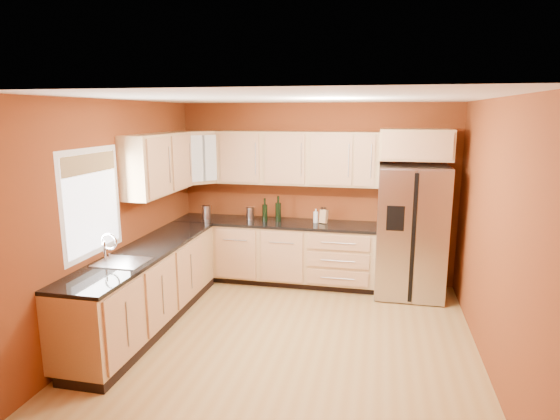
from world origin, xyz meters
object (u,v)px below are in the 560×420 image
(canister_left, at_px, (206,212))
(knife_block, at_px, (324,216))
(wine_bottle_a, at_px, (278,209))
(soap_dispenser, at_px, (316,216))
(refrigerator, at_px, (411,231))

(canister_left, distance_m, knife_block, 1.72)
(canister_left, height_order, knife_block, canister_left)
(wine_bottle_a, distance_m, soap_dispenser, 0.55)
(wine_bottle_a, relative_size, knife_block, 1.93)
(canister_left, distance_m, soap_dispenser, 1.61)
(refrigerator, bearing_deg, wine_bottle_a, 176.97)
(knife_block, bearing_deg, wine_bottle_a, -160.65)
(soap_dispenser, bearing_deg, refrigerator, -5.22)
(refrigerator, relative_size, knife_block, 9.28)
(refrigerator, height_order, canister_left, refrigerator)
(wine_bottle_a, height_order, knife_block, wine_bottle_a)
(refrigerator, xyz_separation_m, soap_dispenser, (-1.31, 0.12, 0.13))
(refrigerator, bearing_deg, knife_block, 174.26)
(canister_left, bearing_deg, wine_bottle_a, 5.53)
(soap_dispenser, bearing_deg, canister_left, -175.57)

